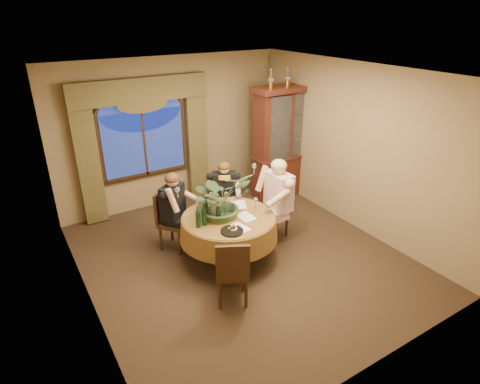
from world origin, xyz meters
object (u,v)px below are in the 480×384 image
oil_lamp_left (271,78)px  wine_bottle_1 (204,214)px  chair_right (273,211)px  wine_bottle_0 (200,210)px  wine_bottle_3 (198,217)px  chair_back_right (220,203)px  chair_back (174,221)px  chair_front_left (232,270)px  olive_bowl (233,214)px  person_pink (278,202)px  wine_bottle_4 (213,209)px  wine_bottle_2 (206,206)px  stoneware_vase (215,206)px  dining_table (229,238)px  wine_bottle_5 (218,212)px  person_back (173,212)px  oil_lamp_center (288,76)px  person_scarf (224,196)px  china_cabinet (285,142)px  oil_lamp_right (304,74)px  centerpiece_plant (220,178)px

oil_lamp_left → wine_bottle_1: size_ratio=1.03×
chair_right → wine_bottle_0: (-1.37, -0.07, 0.44)m
wine_bottle_3 → chair_back_right: bearing=47.9°
chair_back → chair_front_left: bearing=57.3°
chair_right → olive_bowl: size_ratio=6.47×
person_pink → wine_bottle_4: bearing=87.7°
person_pink → wine_bottle_2: size_ratio=4.43×
chair_back → stoneware_vase: stoneware_vase is taller
dining_table → chair_back_right: bearing=67.9°
oil_lamp_left → wine_bottle_5: oil_lamp_left is taller
wine_bottle_2 → wine_bottle_4: bearing=-68.5°
chair_front_left → person_back: (-0.13, 1.59, 0.17)m
person_pink → wine_bottle_5: size_ratio=4.43×
oil_lamp_center → person_scarf: bearing=-160.2°
china_cabinet → oil_lamp_center: (0.00, 0.00, 1.28)m
wine_bottle_3 → wine_bottle_5: 0.31m
oil_lamp_right → wine_bottle_3: 3.76m
oil_lamp_center → wine_bottle_1: oil_lamp_center is taller
person_pink → chair_back_right: bearing=29.3°
person_back → wine_bottle_5: 0.93m
oil_lamp_left → wine_bottle_2: oil_lamp_left is taller
chair_right → wine_bottle_4: bearing=86.0°
wine_bottle_1 → wine_bottle_0: bearing=84.1°
wine_bottle_4 → olive_bowl: bearing=-11.2°
person_pink → dining_table: bearing=90.0°
oil_lamp_left → chair_back: (-2.35, -0.77, -1.92)m
wine_bottle_2 → centerpiece_plant: bearing=-15.5°
wine_bottle_4 → chair_back_right: bearing=56.0°
stoneware_vase → centerpiece_plant: 0.45m
dining_table → chair_back_right: (0.38, 0.95, 0.10)m
centerpiece_plant → wine_bottle_3: bearing=-160.1°
china_cabinet → person_pink: size_ratio=1.53×
chair_right → chair_back_right: size_ratio=1.00×
oil_lamp_right → wine_bottle_1: size_ratio=1.03×
stoneware_vase → wine_bottle_2: size_ratio=0.87×
stoneware_vase → wine_bottle_2: wine_bottle_2 is taller
person_scarf → wine_bottle_4: bearing=78.0°
person_back → oil_lamp_center: bearing=158.4°
china_cabinet → oil_lamp_left: oil_lamp_left is taller
dining_table → wine_bottle_3: 0.75m
person_back → wine_bottle_1: size_ratio=3.96×
olive_bowl → person_back: bearing=129.8°
oil_lamp_left → olive_bowl: 2.82m
centerpiece_plant → dining_table: bearing=-59.4°
wine_bottle_1 → wine_bottle_5: (0.21, -0.03, 0.00)m
wine_bottle_4 → person_back: bearing=115.6°
dining_table → wine_bottle_3: (-0.52, -0.05, 0.54)m
chair_front_left → wine_bottle_2: wine_bottle_2 is taller
chair_back → stoneware_vase: 0.84m
person_scarf → olive_bowl: 0.99m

